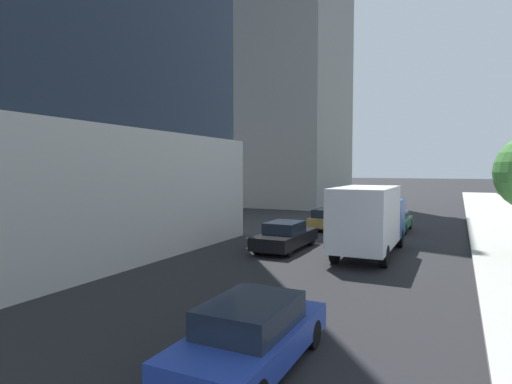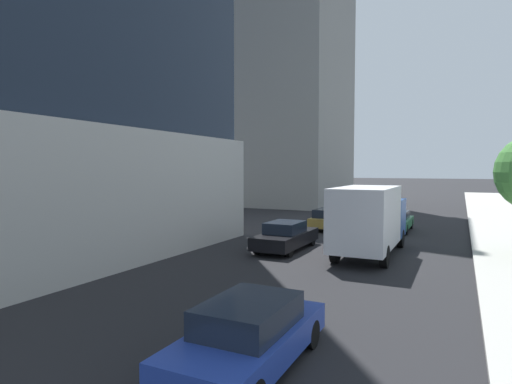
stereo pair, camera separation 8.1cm
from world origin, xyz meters
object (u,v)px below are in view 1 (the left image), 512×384
Objects in this scene: construction_building at (287,39)px; car_green at (395,221)px; car_gold at (330,219)px; box_truck at (369,218)px; car_black at (285,236)px; car_blue at (251,334)px.

construction_building is 29.15m from car_green.
car_gold is at bearing -163.99° from car_green.
car_green is at bearing 90.00° from box_truck.
car_gold is at bearing 90.00° from car_black.
car_gold is 20.24m from car_blue.
car_black reaches higher than car_green.
car_blue is (4.02, -19.83, -0.01)m from car_gold.
car_black is at bearing -113.81° from car_green.
construction_building is at bearing 129.92° from car_green.
construction_building is 9.97× the size of car_blue.
car_black reaches higher than car_gold.
car_gold is 8.68m from box_truck.
car_gold is at bearing 117.82° from box_truck.
car_gold is 0.92× the size of car_black.
car_green is at bearing 90.00° from car_blue.
car_gold is 1.01× the size of car_blue.
car_gold is 0.61× the size of box_truck.
box_truck is (14.52, -26.12, -17.27)m from construction_building.
car_green is (14.52, -17.35, -18.38)m from construction_building.
car_blue is at bearing -78.55° from car_gold.
box_truck reaches higher than car_gold.
construction_building is 28.08m from car_gold.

